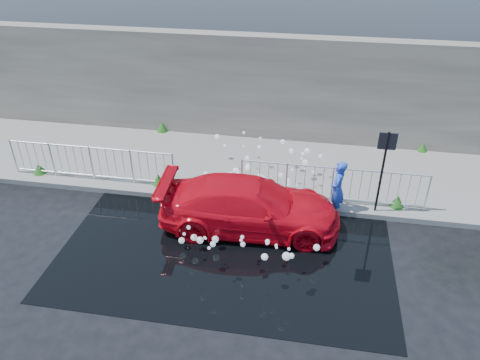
# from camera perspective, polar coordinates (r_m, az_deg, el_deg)

# --- Properties ---
(ground) EXTENTS (90.00, 90.00, 0.00)m
(ground) POSITION_cam_1_polar(r_m,az_deg,el_deg) (11.02, -5.34, -11.44)
(ground) COLOR black
(ground) RESTS_ON ground
(pavement) EXTENTS (30.00, 4.00, 0.15)m
(pavement) POSITION_cam_1_polar(r_m,az_deg,el_deg) (14.91, -0.61, 1.79)
(pavement) COLOR slate
(pavement) RESTS_ON ground
(curb) EXTENTS (30.00, 0.25, 0.16)m
(curb) POSITION_cam_1_polar(r_m,az_deg,el_deg) (13.25, -2.16, -2.44)
(curb) COLOR slate
(curb) RESTS_ON ground
(retaining_wall) EXTENTS (30.00, 0.60, 3.50)m
(retaining_wall) POSITION_cam_1_polar(r_m,az_deg,el_deg) (16.11, 0.77, 11.31)
(retaining_wall) COLOR #5C544D
(retaining_wall) RESTS_ON pavement
(puddle) EXTENTS (8.00, 5.00, 0.01)m
(puddle) POSITION_cam_1_polar(r_m,az_deg,el_deg) (11.65, -1.71, -8.43)
(puddle) COLOR black
(puddle) RESTS_ON ground
(sign_post) EXTENTS (0.45, 0.06, 2.50)m
(sign_post) POSITION_cam_1_polar(r_m,az_deg,el_deg) (12.40, 17.17, 2.37)
(sign_post) COLOR black
(sign_post) RESTS_ON ground
(railing_left) EXTENTS (5.05, 0.05, 1.10)m
(railing_left) POSITION_cam_1_polar(r_m,az_deg,el_deg) (14.44, -17.67, 2.10)
(railing_left) COLOR silver
(railing_left) RESTS_ON pavement
(railing_right) EXTENTS (5.05, 0.05, 1.10)m
(railing_right) POSITION_cam_1_polar(r_m,az_deg,el_deg) (12.99, 11.18, -0.41)
(railing_right) COLOR silver
(railing_right) RESTS_ON pavement
(weeds) EXTENTS (12.17, 3.93, 0.35)m
(weeds) POSITION_cam_1_polar(r_m,az_deg,el_deg) (14.37, -1.64, 1.64)
(weeds) COLOR #16531A
(weeds) RESTS_ON pavement
(water_spray) EXTENTS (3.52, 5.82, 1.04)m
(water_spray) POSITION_cam_1_polar(r_m,az_deg,el_deg) (12.59, 1.64, -1.21)
(water_spray) COLOR white
(water_spray) RESTS_ON ground
(red_car) EXTENTS (4.71, 2.12, 1.34)m
(red_car) POSITION_cam_1_polar(r_m,az_deg,el_deg) (11.96, 1.20, -3.17)
(red_car) COLOR red
(red_car) RESTS_ON ground
(person) EXTENTS (0.46, 0.63, 1.61)m
(person) POSITION_cam_1_polar(r_m,az_deg,el_deg) (12.65, 11.78, -1.06)
(person) COLOR blue
(person) RESTS_ON ground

